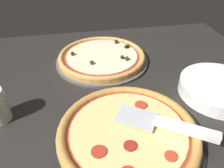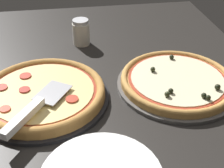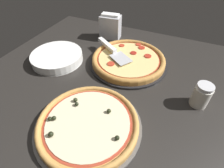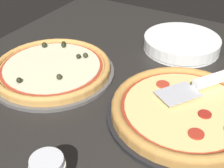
% 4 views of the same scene
% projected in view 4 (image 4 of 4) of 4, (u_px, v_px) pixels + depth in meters
% --- Properties ---
extents(ground_plane, '(1.32, 1.08, 0.04)m').
position_uv_depth(ground_plane, '(114.00, 113.00, 0.79)').
color(ground_plane, black).
extents(pizza_pan_front, '(0.37, 0.37, 0.01)m').
position_uv_depth(pizza_pan_front, '(184.00, 115.00, 0.75)').
color(pizza_pan_front, black).
rests_on(pizza_pan_front, ground_plane).
extents(pizza_front, '(0.35, 0.35, 0.03)m').
position_uv_depth(pizza_front, '(185.00, 109.00, 0.74)').
color(pizza_front, '#B77F3D').
rests_on(pizza_front, pizza_pan_front).
extents(pizza_pan_back, '(0.36, 0.36, 0.01)m').
position_uv_depth(pizza_pan_back, '(53.00, 72.00, 0.90)').
color(pizza_pan_back, '#565451').
rests_on(pizza_pan_back, ground_plane).
extents(pizza_back, '(0.34, 0.34, 0.04)m').
position_uv_depth(pizza_back, '(52.00, 67.00, 0.89)').
color(pizza_back, '#C68E47').
rests_on(pizza_back, pizza_pan_back).
extents(serving_spatula, '(0.23, 0.17, 0.02)m').
position_uv_depth(serving_spatula, '(210.00, 81.00, 0.79)').
color(serving_spatula, '#B7B7BC').
rests_on(serving_spatula, pizza_front).
extents(plate_stack, '(0.25, 0.25, 0.04)m').
position_uv_depth(plate_stack, '(182.00, 43.00, 1.02)').
color(plate_stack, white).
rests_on(plate_stack, ground_plane).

